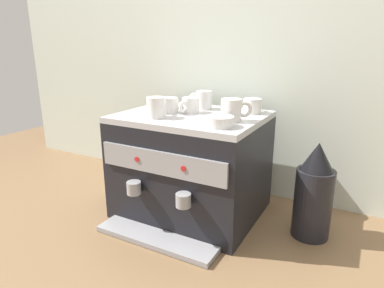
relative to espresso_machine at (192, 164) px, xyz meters
The scene contains 13 objects.
ground_plane 0.22m from the espresso_machine, 90.00° to the left, with size 4.00×4.00×0.00m, color brown.
tiled_backsplash_wall 0.49m from the espresso_machine, 90.00° to the left, with size 2.80×0.03×1.15m, color silver.
espresso_machine is the anchor object (origin of this frame).
ceramic_cup_0 0.36m from the espresso_machine, 33.22° to the left, with size 0.08×0.11×0.06m.
ceramic_cup_1 0.26m from the espresso_machine, 132.41° to the left, with size 0.07×0.11×0.06m.
ceramic_cup_2 0.34m from the espresso_machine, 11.91° to the right, with size 0.11×0.10×0.08m.
ceramic_cup_3 0.31m from the espresso_machine, 125.11° to the right, with size 0.07×0.12×0.08m.
ceramic_cup_4 0.29m from the espresso_machine, 95.13° to the left, with size 0.11×0.07×0.08m.
ceramic_cup_5 0.28m from the espresso_machine, behind, with size 0.10×0.08×0.06m.
ceramic_bowl_0 0.30m from the espresso_machine, 157.83° to the left, with size 0.11×0.11×0.04m.
ceramic_bowl_1 0.34m from the espresso_machine, 37.14° to the right, with size 0.10×0.10×0.04m.
coffee_grinder 0.51m from the espresso_machine, ahead, with size 0.14×0.14×0.38m.
milk_pitcher 0.45m from the espresso_machine, behind, with size 0.10×0.10×0.13m, color #B7B7BC.
Camera 1 is at (0.66, -1.20, 0.72)m, focal length 31.10 mm.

